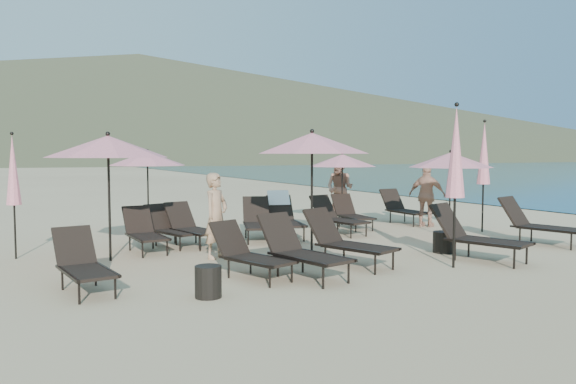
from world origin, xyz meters
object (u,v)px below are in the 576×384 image
lounger_2 (249,253)px  beachgoer_b (340,188)px  lounger_5 (538,223)px  lounger_8 (258,220)px  lounger_11 (403,208)px  lounger_9 (337,216)px  umbrella_open_3 (147,159)px  umbrella_open_1 (312,143)px  beachgoer_c (427,195)px  lounger_0 (83,263)px  lounger_13 (284,215)px  umbrella_open_0 (108,147)px  umbrella_closed_2 (13,171)px  umbrella_closed_1 (484,154)px  umbrella_open_4 (342,160)px  lounger_10 (351,213)px  lounger_4 (476,235)px  umbrella_open_2 (451,160)px  lounger_1 (301,249)px  umbrella_closed_0 (456,153)px  side_table_0 (208,282)px  lounger_3 (346,240)px  lounger_6 (144,231)px  lounger_7 (192,226)px  side_table_1 (443,242)px

lounger_2 → beachgoer_b: 8.43m
lounger_5 → lounger_8: 6.22m
lounger_2 → lounger_11: size_ratio=0.98×
lounger_9 → lounger_2: bearing=-148.2°
lounger_8 → lounger_11: lounger_8 is taller
lounger_2 → umbrella_open_3: size_ratio=0.77×
lounger_2 → umbrella_open_1: bearing=19.1°
beachgoer_c → lounger_5: bearing=150.7°
lounger_0 → lounger_8: 5.35m
lounger_13 → umbrella_open_0: bearing=-150.1°
lounger_13 → umbrella_closed_2: 5.92m
lounger_8 → umbrella_closed_1: (5.57, -1.44, 1.53)m
umbrella_open_4 → lounger_10: bearing=-102.5°
lounger_11 → umbrella_open_4: (-1.74, 0.49, 1.35)m
lounger_9 → umbrella_open_3: 4.98m
lounger_4 → lounger_8: bearing=102.7°
lounger_0 → umbrella_open_4: bearing=24.7°
lounger_4 → lounger_8: (-2.60, 4.15, -0.03)m
lounger_11 → umbrella_open_2: umbrella_open_2 is taller
lounger_11 → lounger_1: bearing=-140.7°
lounger_9 → umbrella_closed_0: 4.68m
side_table_0 → umbrella_open_4: bearing=44.8°
umbrella_open_1 → beachgoer_b: bearing=52.3°
umbrella_open_1 → side_table_0: umbrella_open_1 is taller
umbrella_open_3 → umbrella_closed_1: size_ratio=0.74×
umbrella_open_4 → umbrella_closed_2: size_ratio=0.85×
lounger_10 → lounger_3: bearing=-118.3°
lounger_0 → side_table_0: size_ratio=3.56×
beachgoer_b → umbrella_open_3: bearing=-117.5°
umbrella_open_0 → side_table_0: 3.93m
umbrella_open_0 → beachgoer_b: bearing=27.1°
lounger_1 → lounger_3: size_ratio=0.99×
umbrella_open_1 → lounger_3: bearing=-95.8°
umbrella_open_4 → side_table_0: umbrella_open_4 is taller
lounger_6 → lounger_10: bearing=7.4°
lounger_4 → beachgoer_b: size_ratio=1.03×
lounger_3 → lounger_13: 3.70m
lounger_11 → side_table_0: size_ratio=3.70×
lounger_0 → lounger_7: size_ratio=0.95×
lounger_7 → umbrella_closed_0: umbrella_closed_0 is taller
umbrella_open_0 → lounger_11: bearing=13.2°
lounger_2 → side_table_1: 4.37m
lounger_5 → umbrella_open_2: bearing=112.3°
lounger_3 → lounger_7: lounger_3 is taller
lounger_9 → umbrella_closed_1: 4.03m
lounger_9 → beachgoer_b: size_ratio=0.92×
lounger_2 → lounger_4: lounger_4 is taller
umbrella_closed_2 → lounger_5: bearing=-17.7°
lounger_13 → side_table_1: bearing=-48.4°
umbrella_closed_2 → lounger_1: bearing=-43.3°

